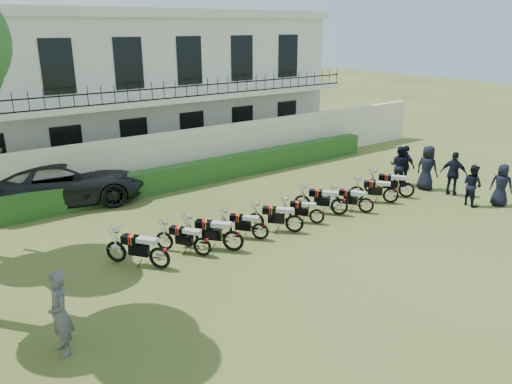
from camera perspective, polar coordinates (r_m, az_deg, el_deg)
ground at (r=16.62m, az=5.51°, el=-5.25°), size 100.00×100.00×0.00m
perimeter_wall at (r=22.49m, az=-8.08°, el=4.18°), size 30.00×0.35×2.30m
hedge at (r=22.48m, az=-4.78°, el=2.52°), size 18.00×0.60×1.00m
building at (r=27.37m, az=-14.44°, el=11.75°), size 20.40×9.60×7.40m
motorcycle_0 at (r=14.57m, az=-10.98°, el=-6.84°), size 1.31×1.74×1.14m
motorcycle_1 at (r=15.17m, az=-6.17°, el=-5.72°), size 1.14×1.62×1.03m
motorcycle_2 at (r=15.38m, az=-2.63°, el=-5.03°), size 1.49×1.66×1.16m
motorcycle_3 at (r=16.22m, az=0.50°, el=-4.04°), size 1.26×1.42×0.99m
motorcycle_4 at (r=16.80m, az=4.44°, el=-3.14°), size 1.45×1.46×1.07m
motorcycle_5 at (r=17.64m, az=6.98°, el=-2.36°), size 1.17×1.36×0.93m
motorcycle_6 at (r=18.52m, az=9.53°, el=-1.19°), size 1.32×1.66×1.11m
motorcycle_7 at (r=18.94m, az=12.50°, el=-1.08°), size 1.09×1.58×1.00m
motorcycle_8 at (r=20.22m, az=15.19°, el=0.03°), size 1.39×1.48×1.06m
motorcycle_9 at (r=21.02m, az=16.85°, el=0.65°), size 1.21×1.73×1.10m
suv at (r=20.87m, az=-21.31°, el=1.06°), size 6.73×4.28×1.73m
inspector at (r=11.51m, az=-21.52°, el=-12.77°), size 0.46×0.70×1.91m
officer_0 at (r=21.38m, az=26.24°, el=0.71°), size 0.78×0.95×1.67m
officer_1 at (r=20.99m, az=23.48°, el=0.73°), size 0.77×0.90×1.63m
officer_2 at (r=21.93m, az=21.66°, el=1.96°), size 0.78×1.16×1.82m
officer_3 at (r=22.30m, az=18.96°, el=2.64°), size 0.72×1.00×1.90m
officer_4 at (r=22.58m, az=16.05°, el=2.91°), size 0.88×1.00×1.75m
officer_5 at (r=22.63m, az=16.65°, el=2.92°), size 0.50×1.06×1.77m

